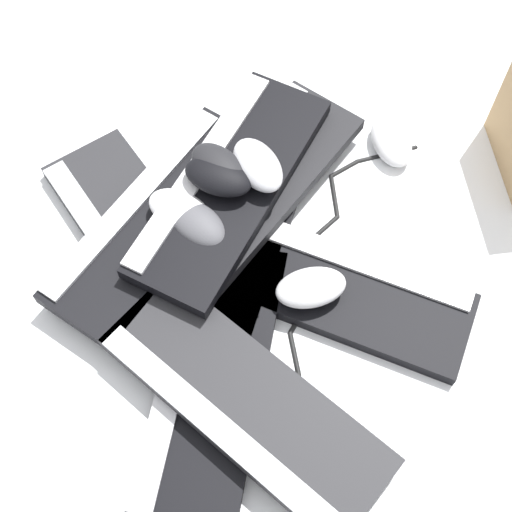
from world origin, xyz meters
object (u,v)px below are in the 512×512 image
object	(u,v)px
keyboard_1	(244,215)
keyboard_6	(252,186)
mouse_0	(196,223)
keyboard_2	(143,243)
keyboard_4	(161,219)
mouse_2	(311,288)
mouse_7	(180,211)
keyboard_3	(211,376)
mouse_1	(218,176)
mouse_5	(219,168)
keyboard_0	(332,287)
keyboard_5	(244,402)
mouse_3	(258,165)
keyboard_7	(230,184)
mouse_4	(391,142)

from	to	relation	value
keyboard_1	keyboard_6	bearing A→B (deg)	70.79
mouse_0	keyboard_6	bearing A→B (deg)	90.04
keyboard_2	keyboard_4	bearing A→B (deg)	42.22
mouse_2	mouse_7	size ratio (longest dim) A/B	1.00
keyboard_3	mouse_1	world-z (taller)	mouse_1
mouse_5	keyboard_2	bearing A→B (deg)	-100.25
mouse_5	keyboard_0	bearing A→B (deg)	4.87
keyboard_2	mouse_7	size ratio (longest dim) A/B	4.05
mouse_0	keyboard_3	bearing A→B (deg)	-40.65
mouse_5	keyboard_6	bearing A→B (deg)	58.44
keyboard_0	mouse_0	world-z (taller)	mouse_0
keyboard_5	keyboard_4	bearing A→B (deg)	115.36
keyboard_3	keyboard_5	xyz separation A→B (m)	(0.05, -0.05, 0.03)
mouse_0	keyboard_0	bearing A→B (deg)	22.40
mouse_3	keyboard_7	bearing A→B (deg)	-104.82
mouse_1	keyboard_3	bearing A→B (deg)	-68.85
keyboard_2	keyboard_4	size ratio (longest dim) A/B	0.99
keyboard_0	mouse_4	bearing A→B (deg)	68.18
keyboard_4	keyboard_6	xyz separation A→B (m)	(0.15, 0.07, 0.00)
keyboard_6	mouse_1	world-z (taller)	mouse_1
mouse_3	keyboard_1	bearing A→B (deg)	-63.01
mouse_1	mouse_3	xyz separation A→B (m)	(0.06, 0.02, 0.00)
mouse_2	mouse_0	bearing A→B (deg)	137.79
keyboard_1	mouse_5	distance (m)	0.11
keyboard_5	mouse_5	world-z (taller)	mouse_5
keyboard_1	mouse_3	distance (m)	0.10
keyboard_5	mouse_7	size ratio (longest dim) A/B	3.95
keyboard_2	mouse_5	xyz separation A→B (m)	(0.13, 0.08, 0.10)
keyboard_2	keyboard_4	world-z (taller)	keyboard_4
keyboard_3	keyboard_7	bearing A→B (deg)	86.48
keyboard_0	mouse_1	distance (m)	0.25
mouse_4	keyboard_4	bearing A→B (deg)	-80.30
keyboard_2	mouse_1	world-z (taller)	mouse_1
keyboard_6	mouse_1	bearing A→B (deg)	-151.87
keyboard_7	mouse_5	distance (m)	0.04
keyboard_7	mouse_2	distance (m)	0.22
mouse_5	mouse_1	bearing A→B (deg)	-47.51
keyboard_7	keyboard_2	bearing A→B (deg)	-151.29
keyboard_1	mouse_7	world-z (taller)	mouse_7
mouse_4	keyboard_2	bearing A→B (deg)	-78.79
keyboard_0	mouse_4	size ratio (longest dim) A/B	4.22
mouse_5	mouse_7	xyz separation A→B (m)	(-0.06, -0.06, -0.03)
keyboard_7	mouse_0	size ratio (longest dim) A/B	4.19
keyboard_5	mouse_1	bearing A→B (deg)	98.04
mouse_4	mouse_7	size ratio (longest dim) A/B	1.00
keyboard_4	mouse_2	size ratio (longest dim) A/B	4.10
mouse_0	mouse_4	distance (m)	0.39
mouse_0	mouse_2	xyz separation A→B (m)	(0.18, -0.09, -0.03)
mouse_0	mouse_4	size ratio (longest dim) A/B	1.00
mouse_7	mouse_2	bearing A→B (deg)	0.11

